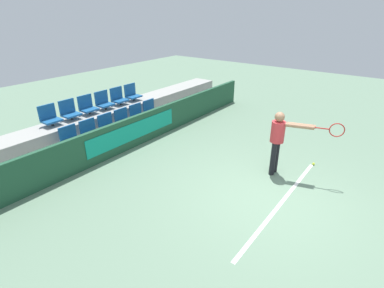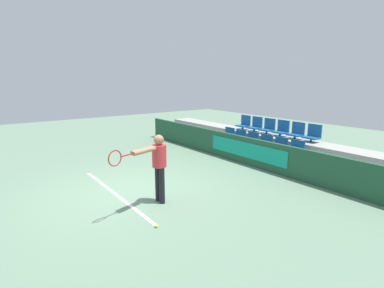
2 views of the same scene
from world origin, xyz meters
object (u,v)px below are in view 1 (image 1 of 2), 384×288
(stadium_chair_6, at_px, (50,117))
(tennis_ball, at_px, (313,164))
(tennis_player, at_px, (281,137))
(stadium_chair_1, at_px, (90,131))
(stadium_chair_11, at_px, (132,94))
(stadium_chair_9, at_px, (104,102))
(stadium_chair_10, at_px, (118,97))
(stadium_chair_8, at_px, (87,106))
(stadium_chair_4, at_px, (138,114))
(stadium_chair_7, at_px, (69,111))
(stadium_chair_3, at_px, (123,119))
(stadium_chair_5, at_px, (151,110))
(stadium_chair_0, at_px, (71,138))
(stadium_chair_2, at_px, (107,125))

(stadium_chair_6, bearing_deg, tennis_ball, -59.50)
(tennis_player, bearing_deg, stadium_chair_6, 98.61)
(stadium_chair_1, bearing_deg, tennis_ball, -60.26)
(stadium_chair_1, distance_m, stadium_chair_11, 2.58)
(stadium_chair_9, bearing_deg, stadium_chair_10, 0.00)
(stadium_chair_10, bearing_deg, stadium_chair_8, 180.00)
(stadium_chair_4, bearing_deg, stadium_chair_9, 124.87)
(stadium_chair_6, xyz_separation_m, stadium_chair_10, (2.40, 0.00, 0.00))
(stadium_chair_7, xyz_separation_m, tennis_ball, (2.99, -6.10, -1.02))
(stadium_chair_10, bearing_deg, stadium_chair_7, 180.00)
(stadium_chair_1, xyz_separation_m, stadium_chair_3, (1.20, 0.00, 0.00))
(stadium_chair_5, height_order, stadium_chair_11, stadium_chair_11)
(stadium_chair_10, relative_size, tennis_player, 0.35)
(stadium_chair_11, bearing_deg, tennis_player, -94.17)
(stadium_chair_4, distance_m, stadium_chair_6, 2.58)
(stadium_chair_4, relative_size, stadium_chair_8, 1.00)
(stadium_chair_3, distance_m, stadium_chair_5, 1.20)
(tennis_player, bearing_deg, stadium_chair_4, 75.73)
(stadium_chair_3, distance_m, stadium_chair_11, 1.53)
(stadium_chair_0, bearing_deg, stadium_chair_5, 0.00)
(stadium_chair_0, bearing_deg, stadium_chair_7, 55.13)
(stadium_chair_9, height_order, tennis_ball, stadium_chair_9)
(stadium_chair_5, relative_size, stadium_chair_9, 1.00)
(stadium_chair_5, height_order, stadium_chair_8, stadium_chair_8)
(stadium_chair_4, xyz_separation_m, stadium_chair_9, (-0.60, 0.86, 0.41))
(stadium_chair_8, bearing_deg, stadium_chair_9, 0.00)
(stadium_chair_3, distance_m, tennis_ball, 5.57)
(stadium_chair_8, distance_m, stadium_chair_9, 0.60)
(stadium_chair_8, bearing_deg, stadium_chair_4, -35.66)
(stadium_chair_1, distance_m, stadium_chair_8, 1.13)
(stadium_chair_0, height_order, stadium_chair_9, stadium_chair_9)
(stadium_chair_3, bearing_deg, stadium_chair_4, 0.00)
(stadium_chair_4, xyz_separation_m, stadium_chair_7, (-1.80, 0.86, 0.41))
(stadium_chair_2, bearing_deg, tennis_ball, -65.44)
(stadium_chair_1, xyz_separation_m, stadium_chair_7, (0.00, 0.86, 0.41))
(stadium_chair_4, xyz_separation_m, stadium_chair_10, (0.00, 0.86, 0.41))
(stadium_chair_8, height_order, tennis_ball, stadium_chair_8)
(stadium_chair_1, xyz_separation_m, stadium_chair_11, (2.40, 0.86, 0.41))
(stadium_chair_8, relative_size, tennis_player, 0.35)
(stadium_chair_0, height_order, tennis_ball, stadium_chair_0)
(stadium_chair_0, height_order, stadium_chair_2, same)
(stadium_chair_1, xyz_separation_m, stadium_chair_6, (-0.60, 0.86, 0.41))
(stadium_chair_11, bearing_deg, stadium_chair_1, -160.26)
(stadium_chair_2, distance_m, stadium_chair_10, 1.53)
(stadium_chair_9, xyz_separation_m, tennis_ball, (1.80, -6.10, -1.02))
(stadium_chair_4, bearing_deg, stadium_chair_2, 180.00)
(stadium_chair_2, height_order, stadium_chair_10, stadium_chair_10)
(stadium_chair_4, relative_size, tennis_player, 0.35)
(stadium_chair_7, height_order, stadium_chair_9, same)
(stadium_chair_11, bearing_deg, stadium_chair_6, 180.00)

